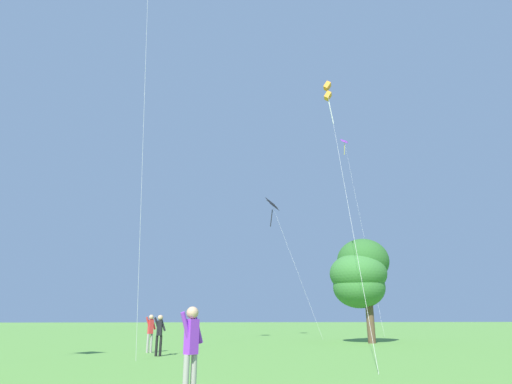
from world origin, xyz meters
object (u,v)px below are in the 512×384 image
kite_purple_streamer (347,155)px  person_with_spool (159,331)px  person_foreground_watcher (191,344)px  kite_orange_box (328,93)px  person_child_small (150,330)px  kite_black_large (273,210)px  tree_left_oak (360,274)px

kite_purple_streamer → person_with_spool: kite_purple_streamer is taller
person_foreground_watcher → person_with_spool: 10.91m
kite_orange_box → person_child_small: 17.43m
kite_black_large → kite_orange_box: 16.81m
kite_orange_box → person_child_small: (-9.98, -0.43, -14.29)m
person_foreground_watcher → person_with_spool: size_ratio=1.04×
kite_orange_box → tree_left_oak: bearing=57.1°
person_with_spool → kite_purple_streamer: bearing=52.6°
kite_orange_box → person_with_spool: bearing=-165.1°
kite_orange_box → tree_left_oak: size_ratio=2.27×
kite_black_large → person_foreground_watcher: 32.65m
person_foreground_watcher → person_with_spool: (-1.29, 10.83, -0.04)m
person_foreground_watcher → tree_left_oak: tree_left_oak is taller
kite_black_large → tree_left_oak: size_ratio=1.85×
kite_black_large → person_child_small: bearing=-119.8°
kite_orange_box → person_child_small: kite_orange_box is taller
person_with_spool → person_child_small: bearing=105.2°
person_foreground_watcher → person_child_small: (-1.86, 12.91, -0.03)m
kite_orange_box → kite_black_large: bearing=91.1°
person_with_spool → tree_left_oak: size_ratio=0.24×
person_foreground_watcher → tree_left_oak: size_ratio=0.25×
kite_black_large → person_foreground_watcher: (-7.80, -29.80, -10.83)m
kite_purple_streamer → tree_left_oak: bearing=-111.6°
kite_purple_streamer → person_child_small: kite_purple_streamer is taller
person_with_spool → person_child_small: person_child_small is taller
kite_purple_streamer → person_with_spool: 39.62m
kite_purple_streamer → person_child_small: 38.53m
person_foreground_watcher → person_child_small: bearing=98.2°
person_child_small → kite_black_large: bearing=60.2°
kite_orange_box → tree_left_oak: kite_orange_box is taller
person_with_spool → tree_left_oak: tree_left_oak is taller
kite_orange_box → person_child_small: bearing=-177.5°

